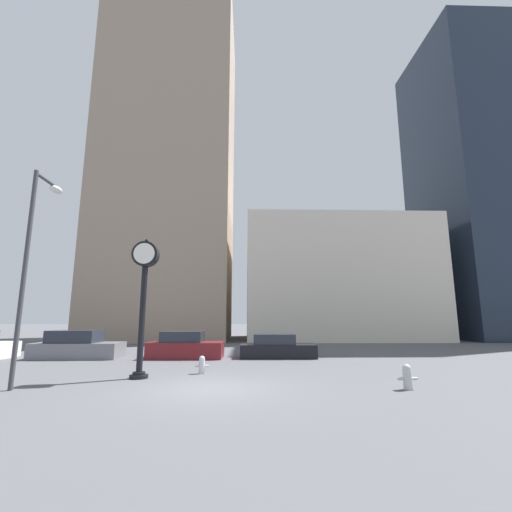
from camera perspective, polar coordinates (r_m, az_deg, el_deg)
name	(u,v)px	position (r m, az deg, el deg)	size (l,w,h in m)	color
ground_plane	(210,389)	(11.21, -7.69, -21.05)	(200.00, 200.00, 0.00)	#515156
building_tall_tower	(172,167)	(39.27, -13.84, 14.14)	(12.88, 12.00, 36.20)	gray
building_storefront_row	(334,281)	(36.27, 12.80, -4.17)	(17.83, 12.00, 11.53)	beige
building_glass_modern	(480,184)	(45.76, 33.32, 10.01)	(11.43, 12.00, 33.22)	#1E2838
street_clock	(144,284)	(13.40, -18.15, -4.40)	(0.95, 0.65, 5.06)	black
car_grey	(77,346)	(21.01, -27.64, -13.21)	(4.46, 1.82, 1.45)	slate
car_maroon	(185,347)	(19.19, -11.69, -14.58)	(3.94, 1.93, 1.40)	maroon
car_black	(277,348)	(19.06, 3.50, -15.00)	(4.06, 1.84, 1.24)	black
fire_hydrant_near	(202,365)	(13.95, -9.02, -17.44)	(0.53, 0.23, 0.67)	#B7B7BC
fire_hydrant_far	(407,377)	(11.82, 23.90, -17.90)	(0.59, 0.26, 0.73)	#B7B7BC
street_lamp_left	(35,243)	(13.40, -32.94, 1.86)	(0.36, 1.57, 6.92)	#38383D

